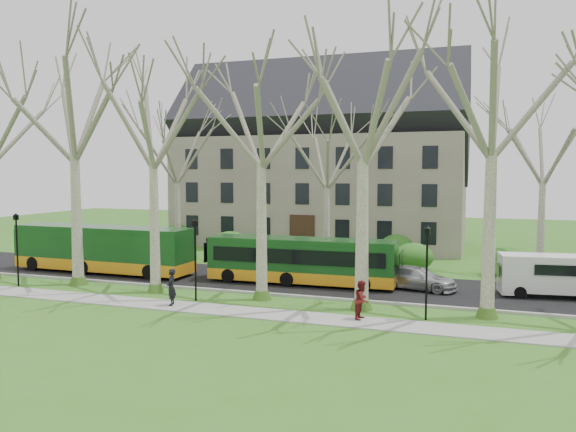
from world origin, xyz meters
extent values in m
plane|color=#3C6D1F|center=(0.00, 0.00, 0.00)|extent=(120.00, 120.00, 0.00)
cube|color=gray|center=(0.00, -2.50, 0.03)|extent=(70.00, 2.00, 0.06)
cube|color=black|center=(0.00, 5.50, 0.03)|extent=(80.00, 8.00, 0.06)
cube|color=#A5A39E|center=(0.00, 1.50, 0.07)|extent=(80.00, 0.25, 0.14)
cube|color=slate|center=(-6.00, 24.00, 5.00)|extent=(26.00, 12.00, 10.00)
cylinder|color=black|center=(-18.00, -1.00, 2.00)|extent=(0.10, 0.10, 4.00)
cube|color=black|center=(-18.00, -1.00, 4.15)|extent=(0.22, 0.22, 0.30)
cylinder|color=black|center=(-6.00, -1.00, 2.00)|extent=(0.10, 0.10, 4.00)
cube|color=black|center=(-6.00, -1.00, 4.15)|extent=(0.22, 0.22, 0.30)
cylinder|color=black|center=(6.00, -1.00, 2.00)|extent=(0.10, 0.10, 4.00)
cube|color=black|center=(6.00, -1.00, 4.15)|extent=(0.22, 0.22, 0.30)
ellipsoid|color=#225217|center=(-16.00, 12.00, 1.00)|extent=(2.60, 2.60, 2.00)
ellipsoid|color=#225217|center=(-10.00, 12.00, 1.00)|extent=(2.60, 2.60, 2.00)
ellipsoid|color=#225217|center=(4.00, 12.00, 1.00)|extent=(2.60, 2.60, 2.00)
ellipsoid|color=#225217|center=(10.00, 12.00, 1.00)|extent=(2.60, 2.60, 2.00)
ellipsoid|color=#225217|center=(-18.00, 18.00, 1.00)|extent=(2.60, 2.60, 2.00)
ellipsoid|color=#225217|center=(2.00, 18.00, 1.00)|extent=(2.60, 2.60, 2.00)
imported|color=#ADADB2|center=(4.94, 5.54, 0.71)|extent=(4.81, 2.81, 1.31)
imported|color=black|center=(-6.57, -2.53, 1.00)|extent=(0.67, 0.81, 1.88)
imported|color=maroon|center=(3.19, -2.00, 0.96)|extent=(0.80, 0.96, 1.80)
camera|label=1|loc=(8.21, -27.35, 6.92)|focal=35.00mm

